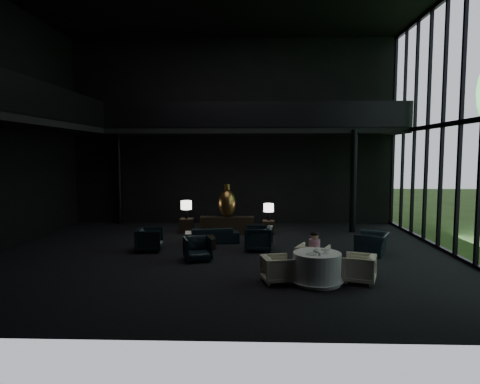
{
  "coord_description": "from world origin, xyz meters",
  "views": [
    {
      "loc": [
        0.93,
        -12.78,
        3.1
      ],
      "look_at": [
        0.49,
        0.5,
        1.89
      ],
      "focal_mm": 32.0,
      "sensor_mm": 36.0,
      "label": 1
    }
  ],
  "objects_px": {
    "table_lamp_left": "(186,206)",
    "dining_chair_west": "(277,269)",
    "console": "(227,225)",
    "side_table_right": "(269,227)",
    "lounge_armchair_south": "(198,248)",
    "coffee_table": "(203,243)",
    "dining_chair_north": "(313,257)",
    "window_armchair": "(372,241)",
    "side_table_left": "(187,225)",
    "bronze_urn": "(227,203)",
    "child": "(314,243)",
    "lounge_armchair_east": "(259,236)",
    "lounge_armchair_west": "(149,238)",
    "table_lamp_right": "(269,208)",
    "dining_table": "(317,270)",
    "dining_chair_east": "(359,268)",
    "sofa": "(212,233)"
  },
  "relations": [
    {
      "from": "table_lamp_left",
      "to": "dining_chair_west",
      "type": "height_order",
      "value": "table_lamp_left"
    },
    {
      "from": "console",
      "to": "side_table_right",
      "type": "xyz_separation_m",
      "value": [
        1.6,
        0.12,
        -0.08
      ]
    },
    {
      "from": "lounge_armchair_south",
      "to": "coffee_table",
      "type": "xyz_separation_m",
      "value": [
        -0.06,
        1.66,
        -0.2
      ]
    },
    {
      "from": "dining_chair_north",
      "to": "window_armchair",
      "type": "bearing_deg",
      "value": -112.35
    },
    {
      "from": "side_table_right",
      "to": "side_table_left",
      "type": "bearing_deg",
      "value": 178.84
    },
    {
      "from": "bronze_urn",
      "to": "child",
      "type": "relative_size",
      "value": 1.98
    },
    {
      "from": "child",
      "to": "side_table_left",
      "type": "bearing_deg",
      "value": -52.35
    },
    {
      "from": "lounge_armchair_east",
      "to": "child",
      "type": "relative_size",
      "value": 1.51
    },
    {
      "from": "dining_chair_north",
      "to": "dining_chair_west",
      "type": "relative_size",
      "value": 1.18
    },
    {
      "from": "lounge_armchair_south",
      "to": "window_armchair",
      "type": "distance_m",
      "value": 5.31
    },
    {
      "from": "table_lamp_left",
      "to": "lounge_armchair_east",
      "type": "bearing_deg",
      "value": -46.83
    },
    {
      "from": "console",
      "to": "side_table_right",
      "type": "bearing_deg",
      "value": 4.15
    },
    {
      "from": "console",
      "to": "lounge_armchair_west",
      "type": "distance_m",
      "value": 3.79
    },
    {
      "from": "dining_chair_west",
      "to": "table_lamp_right",
      "type": "bearing_deg",
      "value": -12.88
    },
    {
      "from": "table_lamp_left",
      "to": "child",
      "type": "xyz_separation_m",
      "value": [
        4.21,
        -5.41,
        -0.3
      ]
    },
    {
      "from": "coffee_table",
      "to": "dining_chair_north",
      "type": "relative_size",
      "value": 1.02
    },
    {
      "from": "lounge_armchair_south",
      "to": "coffee_table",
      "type": "height_order",
      "value": "lounge_armchair_south"
    },
    {
      "from": "lounge_armchair_south",
      "to": "child",
      "type": "distance_m",
      "value": 3.4
    },
    {
      "from": "side_table_left",
      "to": "dining_table",
      "type": "relative_size",
      "value": 0.43
    },
    {
      "from": "dining_chair_east",
      "to": "bronze_urn",
      "type": "bearing_deg",
      "value": -130.15
    },
    {
      "from": "sofa",
      "to": "dining_chair_east",
      "type": "distance_m",
      "value": 5.99
    },
    {
      "from": "console",
      "to": "dining_chair_east",
      "type": "bearing_deg",
      "value": -59.82
    },
    {
      "from": "dining_chair_north",
      "to": "dining_chair_east",
      "type": "distance_m",
      "value": 1.36
    },
    {
      "from": "console",
      "to": "dining_table",
      "type": "relative_size",
      "value": 1.61
    },
    {
      "from": "lounge_armchair_south",
      "to": "sofa",
      "type": "bearing_deg",
      "value": 68.1
    },
    {
      "from": "side_table_right",
      "to": "coffee_table",
      "type": "bearing_deg",
      "value": -130.5
    },
    {
      "from": "sofa",
      "to": "window_armchair",
      "type": "relative_size",
      "value": 1.66
    },
    {
      "from": "table_lamp_right",
      "to": "child",
      "type": "height_order",
      "value": "table_lamp_right"
    },
    {
      "from": "side_table_left",
      "to": "coffee_table",
      "type": "height_order",
      "value": "side_table_left"
    },
    {
      "from": "console",
      "to": "bronze_urn",
      "type": "height_order",
      "value": "bronze_urn"
    },
    {
      "from": "side_table_left",
      "to": "dining_chair_east",
      "type": "bearing_deg",
      "value": -50.71
    },
    {
      "from": "side_table_left",
      "to": "table_lamp_right",
      "type": "distance_m",
      "value": 3.27
    },
    {
      "from": "lounge_armchair_east",
      "to": "window_armchair",
      "type": "distance_m",
      "value": 3.49
    },
    {
      "from": "lounge_armchair_west",
      "to": "lounge_armchair_south",
      "type": "xyz_separation_m",
      "value": [
        1.69,
        -1.15,
        -0.05
      ]
    },
    {
      "from": "lounge_armchair_west",
      "to": "dining_table",
      "type": "height_order",
      "value": "lounge_armchair_west"
    },
    {
      "from": "child",
      "to": "table_lamp_right",
      "type": "bearing_deg",
      "value": -79.49
    },
    {
      "from": "bronze_urn",
      "to": "lounge_armchair_east",
      "type": "height_order",
      "value": "bronze_urn"
    },
    {
      "from": "side_table_left",
      "to": "side_table_right",
      "type": "height_order",
      "value": "side_table_left"
    },
    {
      "from": "lounge_armchair_west",
      "to": "coffee_table",
      "type": "xyz_separation_m",
      "value": [
        1.63,
        0.51,
        -0.24
      ]
    },
    {
      "from": "console",
      "to": "bronze_urn",
      "type": "distance_m",
      "value": 0.87
    },
    {
      "from": "console",
      "to": "window_armchair",
      "type": "relative_size",
      "value": 2.09
    },
    {
      "from": "table_lamp_left",
      "to": "side_table_right",
      "type": "bearing_deg",
      "value": -0.29
    },
    {
      "from": "window_armchair",
      "to": "dining_chair_east",
      "type": "xyz_separation_m",
      "value": [
        -1.08,
        -2.86,
        -0.07
      ]
    },
    {
      "from": "table_lamp_left",
      "to": "sofa",
      "type": "height_order",
      "value": "table_lamp_left"
    },
    {
      "from": "dining_chair_east",
      "to": "console",
      "type": "bearing_deg",
      "value": -130.01
    },
    {
      "from": "table_lamp_right",
      "to": "lounge_armchair_west",
      "type": "xyz_separation_m",
      "value": [
        -3.88,
        -3.2,
        -0.55
      ]
    },
    {
      "from": "sofa",
      "to": "lounge_armchair_west",
      "type": "xyz_separation_m",
      "value": [
        -1.86,
        -1.37,
        0.1
      ]
    },
    {
      "from": "side_table_right",
      "to": "lounge_armchair_east",
      "type": "xyz_separation_m",
      "value": [
        -0.41,
        -2.96,
        0.23
      ]
    },
    {
      "from": "lounge_armchair_west",
      "to": "dining_chair_north",
      "type": "relative_size",
      "value": 1.08
    },
    {
      "from": "side_table_right",
      "to": "lounge_armchair_east",
      "type": "relative_size",
      "value": 0.52
    }
  ]
}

